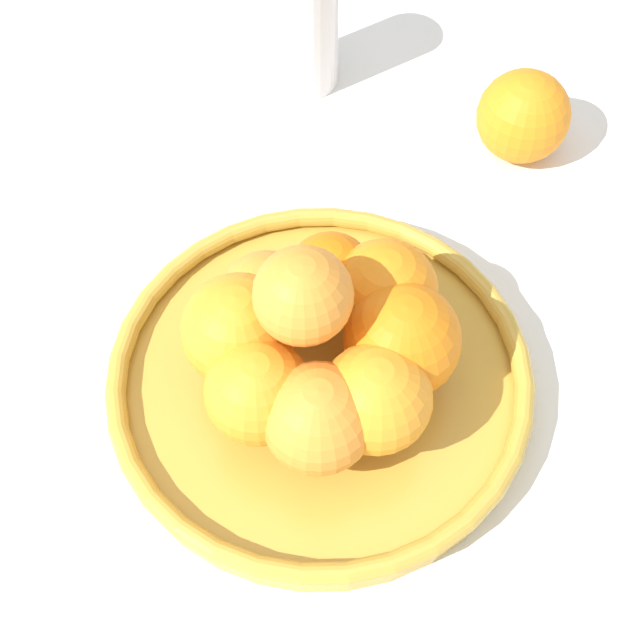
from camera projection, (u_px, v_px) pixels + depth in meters
ground_plane at (320, 390)px, 0.67m from camera, size 4.00×4.00×0.00m
fruit_bowl at (320, 379)px, 0.66m from camera, size 0.31×0.31×0.03m
orange_pile at (324, 341)px, 0.61m from camera, size 0.19×0.19×0.13m
stray_orange at (523, 116)px, 0.78m from camera, size 0.08×0.08×0.08m
drinking_glass at (303, 27)px, 0.81m from camera, size 0.07×0.07×0.12m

